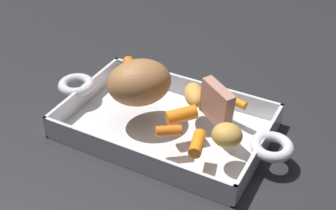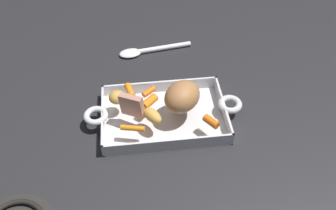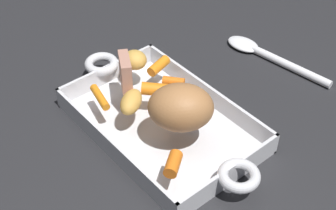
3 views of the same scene
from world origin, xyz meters
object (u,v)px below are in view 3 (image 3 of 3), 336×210
Objects in this scene: potato_golden_large at (135,60)px; serving_spoon at (265,54)px; baby_carrot_northeast at (159,66)px; baby_carrot_center_left at (155,89)px; pork_roast at (179,108)px; baby_carrot_center_right at (173,164)px; roasting_dish at (162,123)px; roast_slice_thin at (126,74)px; baby_carrot_northwest at (174,82)px; baby_carrot_short at (100,97)px; potato_golden_small at (131,102)px.

potato_golden_large is 0.19× the size of serving_spoon.
baby_carrot_center_left reaches higher than baby_carrot_northeast.
baby_carrot_center_right is at bearing -46.48° from pork_roast.
roast_slice_thin is (-0.09, -0.01, 0.07)m from roasting_dish.
baby_carrot_northwest is 0.85× the size of potato_golden_large.
baby_carrot_short is (-0.05, -0.13, -0.00)m from baby_carrot_northwest.
serving_spoon is at bearing 94.80° from roasting_dish.
potato_golden_small is at bearing -130.87° from roasting_dish.
potato_golden_large is at bearing 139.66° from potato_golden_small.
roasting_dish is 9.36× the size of potato_golden_large.
baby_carrot_northwest is (-0.16, 0.13, -0.00)m from baby_carrot_center_right.
potato_golden_small reaches higher than roasting_dish.
pork_roast is at bearing 25.48° from baby_carrot_short.
roast_slice_thin reaches higher than baby_carrot_northeast.
potato_golden_small is (0.00, -0.06, 0.00)m from baby_carrot_center_left.
potato_golden_small is (-0.15, 0.03, 0.01)m from baby_carrot_center_right.
baby_carrot_center_left reaches higher than baby_carrot_center_right.
baby_carrot_center_right is (0.21, -0.14, 0.00)m from baby_carrot_northeast.
baby_carrot_center_left is at bearing -91.74° from baby_carrot_northwest.
pork_roast reaches higher than roasting_dish.
potato_golden_small is (0.05, -0.03, -0.02)m from roast_slice_thin.
roasting_dish is 6.81× the size of roast_slice_thin.
roast_slice_thin reaches higher than serving_spoon.
roasting_dish is 0.06m from baby_carrot_center_left.
baby_carrot_northwest is at bearing 55.23° from roast_slice_thin.
potato_golden_small is (-0.09, -0.04, -0.02)m from pork_roast.
potato_golden_small is 0.36m from serving_spoon.
serving_spoon is (0.01, 0.30, -0.05)m from baby_carrot_center_left.
potato_golden_large is 0.30m from serving_spoon.
baby_carrot_center_right reaches higher than roasting_dish.
baby_carrot_northwest is 0.09m from potato_golden_large.
baby_carrot_northwest is 0.26m from serving_spoon.
pork_roast is 0.10m from potato_golden_small.
serving_spoon is (0.06, 0.38, -0.05)m from baby_carrot_short.
pork_roast reaches higher than baby_carrot_northeast.
baby_carrot_center_left is at bearing 93.80° from potato_golden_small.
baby_carrot_northwest is at bearing 122.10° from roasting_dish.
baby_carrot_northwest is (-0.04, 0.06, 0.04)m from roasting_dish.
baby_carrot_short is 1.34× the size of potato_golden_large.
baby_carrot_northwest is 0.14m from baby_carrot_short.
potato_golden_small reaches higher than baby_carrot_short.
potato_golden_large reaches higher than baby_carrot_center_right.
roast_slice_thin is 1.32× the size of baby_carrot_northeast.
potato_golden_large is (-0.18, 0.04, -0.02)m from pork_roast.
roast_slice_thin is at bearing -124.77° from baby_carrot_northwest.
baby_carrot_northwest is at bearing 88.26° from baby_carrot_center_left.
baby_carrot_center_left reaches higher than baby_carrot_northwest.
baby_carrot_northwest is (0.00, 0.04, -0.00)m from baby_carrot_center_left.
potato_golden_large reaches higher than roasting_dish.
roasting_dish is 0.07m from potato_golden_small.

